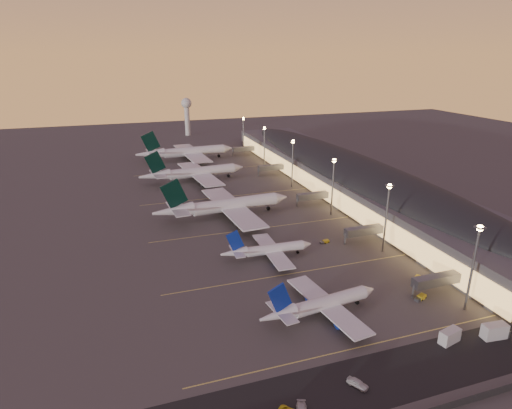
# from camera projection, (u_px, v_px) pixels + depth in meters

# --- Properties ---
(ground) EXTENTS (700.00, 700.00, 0.00)m
(ground) POSITION_uv_depth(u_px,v_px,m) (292.00, 266.00, 146.16)
(ground) COLOR #464341
(airliner_narrow_south) EXTENTS (37.15, 33.43, 13.26)m
(airliner_narrow_south) POSITION_uv_depth(u_px,v_px,m) (321.00, 304.00, 117.41)
(airliner_narrow_south) COLOR silver
(airliner_narrow_south) RESTS_ON ground
(airliner_narrow_north) EXTENTS (33.62, 29.96, 12.04)m
(airliner_narrow_north) POSITION_uv_depth(u_px,v_px,m) (267.00, 250.00, 150.94)
(airliner_narrow_north) COLOR silver
(airliner_narrow_north) RESTS_ON ground
(airliner_wide_near) EXTENTS (62.53, 57.15, 20.00)m
(airliner_wide_near) POSITION_uv_depth(u_px,v_px,m) (224.00, 206.00, 188.55)
(airliner_wide_near) COLOR silver
(airliner_wide_near) RESTS_ON ground
(airliner_wide_mid) EXTENTS (60.83, 55.75, 19.46)m
(airliner_wide_mid) POSITION_uv_depth(u_px,v_px,m) (194.00, 173.00, 241.75)
(airliner_wide_mid) COLOR silver
(airliner_wide_mid) RESTS_ON ground
(airliner_wide_far) EXTENTS (66.76, 60.94, 21.36)m
(airliner_wide_far) POSITION_uv_depth(u_px,v_px,m) (186.00, 152.00, 290.32)
(airliner_wide_far) COLOR silver
(airliner_wide_far) RESTS_ON ground
(terminal_building) EXTENTS (56.35, 255.00, 17.46)m
(terminal_building) POSITION_uv_depth(u_px,v_px,m) (346.00, 173.00, 226.57)
(terminal_building) COLOR #49484D
(terminal_building) RESTS_ON ground
(light_masts) EXTENTS (2.20, 217.20, 25.90)m
(light_masts) POSITION_uv_depth(u_px,v_px,m) (309.00, 164.00, 209.23)
(light_masts) COLOR slate
(light_masts) RESTS_ON ground
(radar_tower) EXTENTS (9.00, 9.00, 32.50)m
(radar_tower) POSITION_uv_depth(u_px,v_px,m) (187.00, 110.00, 374.36)
(radar_tower) COLOR silver
(radar_tower) RESTS_ON ground
(service_lane) EXTENTS (260.00, 16.00, 0.01)m
(service_lane) POSITION_uv_depth(u_px,v_px,m) (390.00, 376.00, 96.08)
(service_lane) COLOR black
(service_lane) RESTS_ON ground
(lane_markings) EXTENTS (90.00, 180.36, 0.00)m
(lane_markings) POSITION_uv_depth(u_px,v_px,m) (255.00, 224.00, 181.92)
(lane_markings) COLOR #D8C659
(lane_markings) RESTS_ON ground
(baggage_tug_a) EXTENTS (4.44, 3.04, 1.23)m
(baggage_tug_a) POSITION_uv_depth(u_px,v_px,m) (421.00, 298.00, 126.08)
(baggage_tug_a) COLOR gold
(baggage_tug_a) RESTS_ON ground
(baggage_tug_b) EXTENTS (3.90, 3.19, 1.10)m
(baggage_tug_b) POSITION_uv_depth(u_px,v_px,m) (417.00, 278.00, 137.00)
(baggage_tug_b) COLOR gold
(baggage_tug_b) RESTS_ON ground
(baggage_tug_c) EXTENTS (3.89, 2.11, 1.10)m
(baggage_tug_c) POSITION_uv_depth(u_px,v_px,m) (325.00, 242.00, 163.73)
(baggage_tug_c) COLOR gold
(baggage_tug_c) RESTS_ON ground
(catering_truck_a) EXTENTS (6.70, 3.81, 3.55)m
(catering_truck_a) POSITION_uv_depth(u_px,v_px,m) (450.00, 336.00, 107.08)
(catering_truck_a) COLOR silver
(catering_truck_a) RESTS_ON ground
(catering_truck_b) EXTENTS (7.15, 3.35, 3.90)m
(catering_truck_b) POSITION_uv_depth(u_px,v_px,m) (496.00, 331.00, 108.66)
(catering_truck_b) COLOR silver
(catering_truck_b) RESTS_ON ground
(service_van_c) EXTENTS (4.08, 5.17, 1.65)m
(service_van_c) POSITION_uv_depth(u_px,v_px,m) (358.00, 383.00, 92.91)
(service_van_c) COLOR silver
(service_van_c) RESTS_ON ground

